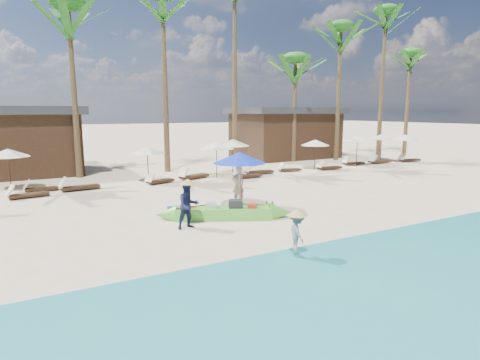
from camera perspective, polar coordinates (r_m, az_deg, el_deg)
ground at (r=13.83m, az=-0.35°, el=-7.02°), size 240.00×240.00×0.00m
wet_sand_strip at (r=9.97m, az=13.73°, el=-14.11°), size 240.00×4.50×0.01m
green_canoe at (r=15.07m, az=-2.34°, el=-4.65°), size 5.32×2.71×0.72m
tourist at (r=17.36m, az=-0.27°, el=-0.69°), size 0.65×0.45×1.69m
vendor_green at (r=13.83m, az=-7.37°, el=-3.62°), size 0.82×0.66×1.62m
vendor_yellow at (r=11.13m, az=8.12°, el=-7.42°), size 0.56×0.78×1.08m
blue_umbrella at (r=16.20m, az=-0.08°, el=3.19°), size 2.20×2.20×2.37m
resort_parasol_4 at (r=23.35m, az=-30.12°, el=3.37°), size 2.08×2.08×2.14m
lounger_4_left at (r=22.57m, az=-26.64°, el=-1.01°), size 1.64×0.57×0.55m
lounger_4_right at (r=21.12m, az=-28.20°, el=-1.76°), size 1.84×0.83×0.60m
resort_parasol_5 at (r=23.04m, az=-13.05°, el=4.20°), size 2.00×2.00×2.06m
lounger_5_left at (r=22.00m, az=-22.12°, el=-0.84°), size 2.00×0.80×0.66m
resort_parasol_6 at (r=24.08m, az=-3.36°, el=4.94°), size 2.13×2.13×2.20m
lounger_6_left at (r=22.76m, az=-11.49°, el=-0.06°), size 1.74×1.03×0.56m
lounger_6_right at (r=24.01m, az=-6.79°, el=0.66°), size 2.07×1.22×0.67m
resort_parasol_7 at (r=25.57m, az=-1.05°, el=5.34°), size 2.18×2.18×2.25m
lounger_7_left at (r=24.13m, az=0.85°, el=0.73°), size 1.87×0.66×0.63m
lounger_7_right at (r=25.70m, az=2.53°, el=1.29°), size 1.94×0.72×0.65m
resort_parasol_8 at (r=28.19m, az=10.66°, el=5.25°), size 2.00×2.00×2.06m
lounger_8_left at (r=27.02m, az=6.86°, el=1.58°), size 1.67×0.75×0.55m
resort_parasol_9 at (r=30.64m, az=16.37°, el=5.72°), size 2.21×2.21×2.27m
lounger_9_left at (r=28.33m, az=12.40°, el=1.85°), size 1.87×0.67×0.63m
lounger_9_right at (r=31.26m, az=15.70°, el=2.42°), size 1.81×0.73×0.60m
resort_parasol_10 at (r=34.85m, az=19.52°, el=5.82°), size 2.09×2.09×2.15m
lounger_10_left at (r=32.89m, az=19.23°, el=2.59°), size 1.83×0.68×0.61m
lounger_10_right at (r=32.76m, az=19.06°, el=2.60°), size 1.94×0.63×0.65m
resort_parasol_11 at (r=34.10m, az=22.35°, el=5.64°), size 2.13×2.13×2.20m
lounger_11_left at (r=34.74m, az=22.83°, el=2.73°), size 1.90×0.85×0.62m
palm_3 at (r=26.52m, az=-23.06°, el=18.96°), size 2.08×2.08×10.52m
palm_4 at (r=27.58m, az=-10.88°, el=21.00°), size 2.08×2.08×11.70m
palm_5 at (r=30.22m, az=-0.76°, el=22.80°), size 2.08×2.08×13.60m
palm_6 at (r=32.55m, az=7.87°, el=15.05°), size 2.08×2.08×8.51m
palm_7 at (r=34.47m, az=14.08°, el=17.81°), size 2.08×2.08×11.08m
palm_8 at (r=37.54m, az=19.91°, el=18.68°), size 2.08×2.08×12.70m
palm_9 at (r=42.08m, az=23.02°, el=14.54°), size 2.08×2.08×9.82m
pavilion_east at (r=35.56m, az=6.35°, el=6.79°), size 8.80×6.60×4.30m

